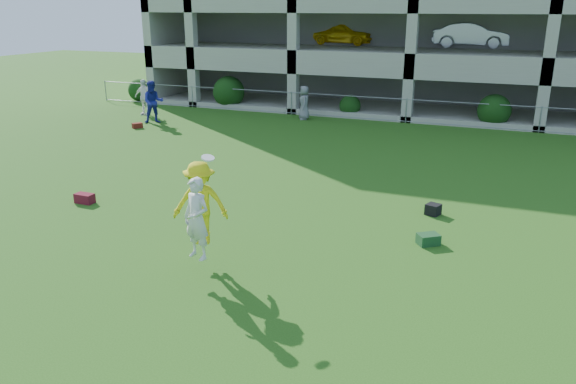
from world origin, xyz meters
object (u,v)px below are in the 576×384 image
at_px(frisbee_contest, 200,206).
at_px(bystander_b, 144,97).
at_px(bystander_a, 153,102).
at_px(crate_d, 433,209).
at_px(bystander_c, 304,103).

bearing_deg(frisbee_contest, bystander_b, 129.25).
relative_size(bystander_a, crate_d, 5.81).
bearing_deg(bystander_a, bystander_b, 101.41).
bearing_deg(bystander_c, crate_d, 9.00).
bearing_deg(crate_d, bystander_b, 149.71).
distance_m(bystander_a, crate_d, 16.51).
height_order(bystander_b, frisbee_contest, frisbee_contest).
bearing_deg(bystander_b, bystander_a, -46.52).
height_order(bystander_a, bystander_b, bystander_a).
bearing_deg(bystander_b, frisbee_contest, -53.97).
bearing_deg(bystander_c, bystander_a, -87.22).
height_order(bystander_a, bystander_c, bystander_a).
relative_size(crate_d, frisbee_contest, 0.17).
distance_m(bystander_b, crate_d, 18.75).
height_order(bystander_c, crate_d, bystander_c).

